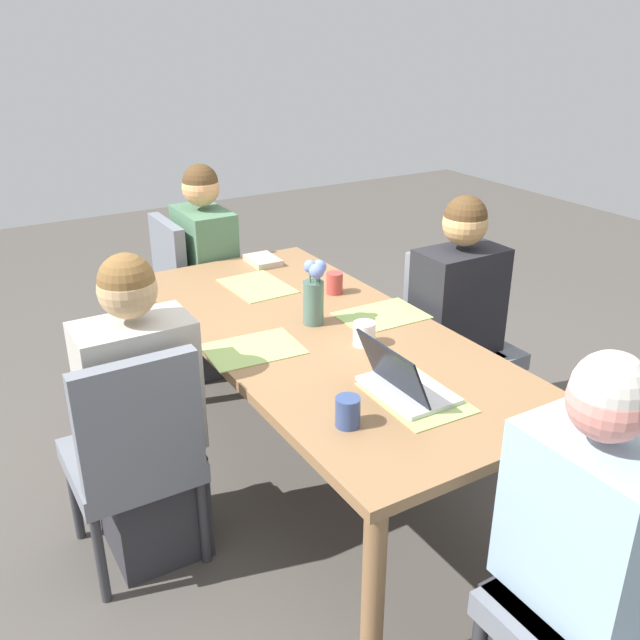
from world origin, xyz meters
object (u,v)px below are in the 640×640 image
(coffee_mug_near_right, at_px, (348,412))
(person_head_right_left_near, at_px, (207,283))
(person_near_left_mid, at_px, (455,336))
(chair_head_left_right_near, at_px, (611,589))
(laptop_head_left_right_near, at_px, (403,383))
(chair_near_left_mid, at_px, (454,332))
(chair_far_left_far, at_px, (135,450))
(flower_vase, at_px, (314,292))
(coffee_mug_near_left, at_px, (335,283))
(chair_head_right_left_near, at_px, (191,287))
(dining_table, at_px, (320,348))
(person_far_left_far, at_px, (144,429))
(coffee_mug_centre_left, at_px, (364,334))
(book_red_cover, at_px, (263,260))
(person_head_left_right_near, at_px, (575,577))

(coffee_mug_near_right, bearing_deg, person_head_right_left_near, -8.98)
(person_near_left_mid, xyz_separation_m, chair_head_left_right_near, (-1.40, 0.67, -0.03))
(person_head_right_left_near, distance_m, laptop_head_left_right_near, 1.85)
(chair_near_left_mid, bearing_deg, laptop_head_left_right_near, 128.79)
(chair_near_left_mid, relative_size, chair_far_left_far, 1.00)
(flower_vase, distance_m, coffee_mug_near_left, 0.37)
(chair_head_right_left_near, height_order, chair_near_left_mid, same)
(dining_table, bearing_deg, laptop_head_left_right_near, 177.89)
(coffee_mug_near_right, bearing_deg, chair_head_left_right_near, -153.77)
(person_head_right_left_near, bearing_deg, chair_head_left_right_near, -178.64)
(person_near_left_mid, xyz_separation_m, coffee_mug_near_left, (0.32, 0.47, 0.25))
(chair_near_left_mid, xyz_separation_m, laptop_head_left_right_near, (-0.66, 0.83, 0.27))
(person_far_left_far, xyz_separation_m, coffee_mug_centre_left, (-0.17, -0.85, 0.25))
(coffee_mug_near_left, xyz_separation_m, coffee_mug_centre_left, (-0.52, 0.19, -0.00))
(person_near_left_mid, xyz_separation_m, laptop_head_left_right_near, (-0.59, 0.77, 0.24))
(dining_table, xyz_separation_m, coffee_mug_centre_left, (-0.19, -0.08, 0.12))
(chair_head_left_right_near, xyz_separation_m, flower_vase, (1.47, 0.06, 0.37))
(dining_table, distance_m, coffee_mug_near_left, 0.45)
(dining_table, bearing_deg, book_red_cover, -11.60)
(chair_near_left_mid, relative_size, chair_head_left_right_near, 1.00)
(chair_head_right_left_near, xyz_separation_m, chair_far_left_far, (-1.42, 0.76, 0.00))
(dining_table, distance_m, coffee_mug_near_right, 0.72)
(person_head_right_left_near, xyz_separation_m, chair_head_left_right_near, (-2.64, -0.06, -0.03))
(chair_head_right_left_near, height_order, coffee_mug_centre_left, chair_head_right_left_near)
(flower_vase, bearing_deg, person_near_left_mid, -95.86)
(coffee_mug_near_left, distance_m, coffee_mug_centre_left, 0.56)
(dining_table, bearing_deg, coffee_mug_near_left, -39.84)
(chair_head_right_left_near, relative_size, chair_far_left_far, 1.00)
(chair_head_right_left_near, height_order, coffee_mug_near_left, chair_head_right_left_near)
(person_head_right_left_near, distance_m, chair_near_left_mid, 1.42)
(person_head_right_left_near, xyz_separation_m, chair_near_left_mid, (-1.17, -0.79, -0.03))
(person_head_right_left_near, relative_size, chair_head_left_right_near, 1.33)
(person_near_left_mid, distance_m, coffee_mug_near_left, 0.62)
(coffee_mug_near_right, relative_size, coffee_mug_centre_left, 1.06)
(person_head_right_left_near, distance_m, coffee_mug_near_left, 0.99)
(chair_head_right_left_near, relative_size, chair_head_left_right_near, 1.00)
(book_red_cover, bearing_deg, chair_head_right_left_near, 30.42)
(coffee_mug_near_left, relative_size, coffee_mug_near_right, 1.01)
(person_far_left_far, xyz_separation_m, laptop_head_left_right_near, (-0.56, -0.74, 0.24))
(chair_head_right_left_near, xyz_separation_m, person_far_left_far, (-1.34, 0.70, 0.03))
(laptop_head_left_right_near, relative_size, coffee_mug_centre_left, 3.45)
(chair_near_left_mid, distance_m, book_red_cover, 1.04)
(chair_head_left_right_near, xyz_separation_m, coffee_mug_near_right, (0.74, 0.36, 0.28))
(book_red_cover, bearing_deg, chair_near_left_mid, -140.46)
(chair_head_right_left_near, xyz_separation_m, coffee_mug_near_left, (-0.98, -0.34, 0.28))
(chair_near_left_mid, relative_size, coffee_mug_near_left, 9.11)
(dining_table, height_order, book_red_cover, book_red_cover)
(chair_head_left_right_near, xyz_separation_m, laptop_head_left_right_near, (0.81, 0.10, 0.27))
(person_head_right_left_near, relative_size, person_head_left_right_near, 1.00)
(chair_head_right_left_near, relative_size, person_head_right_left_near, 0.75)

